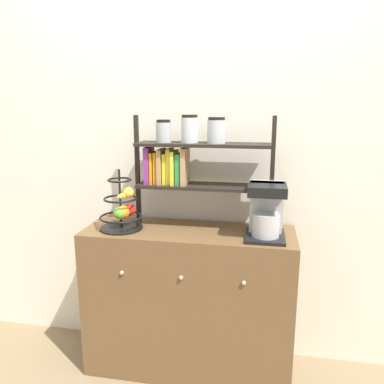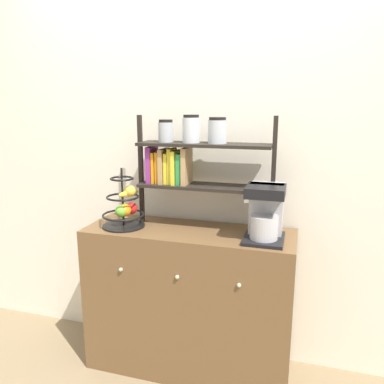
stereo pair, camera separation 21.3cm
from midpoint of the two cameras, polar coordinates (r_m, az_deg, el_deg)
The scene contains 5 objects.
wall_back at distance 2.36m, azimuth -1.96°, elevation 5.22°, with size 7.00×0.05×2.60m, color silver.
sideboard at distance 2.39m, azimuth -3.18°, elevation -16.25°, with size 1.23×0.44×0.91m.
coffee_maker at distance 2.08m, azimuth 8.37°, elevation -2.79°, with size 0.21×0.26×0.30m.
fruit_stand at distance 2.25m, azimuth -13.21°, elevation -2.63°, with size 0.25×0.25×0.36m.
shelf_hutch at distance 2.19m, azimuth -3.48°, elevation 5.27°, with size 0.82×0.20×0.66m.
Camera 1 is at (0.40, -1.84, 1.61)m, focal length 35.00 mm.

